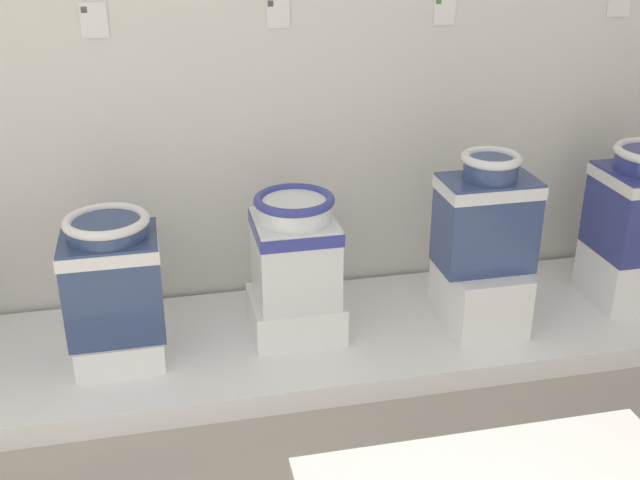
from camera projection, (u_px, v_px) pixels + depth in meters
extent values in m
cube|color=white|center=(300.00, 341.00, 3.26)|extent=(3.72, 0.84, 0.09)
cube|color=white|center=(121.00, 342.00, 3.05)|extent=(0.33, 0.34, 0.12)
cube|color=navy|center=(114.00, 284.00, 2.95)|extent=(0.36, 0.31, 0.40)
cube|color=white|center=(109.00, 245.00, 2.88)|extent=(0.36, 0.32, 0.05)
cylinder|color=navy|center=(107.00, 229.00, 2.85)|extent=(0.30, 0.30, 0.06)
torus|color=white|center=(106.00, 221.00, 2.84)|extent=(0.32, 0.32, 0.04)
cube|color=white|center=(296.00, 314.00, 3.21)|extent=(0.37, 0.34, 0.16)
cube|color=white|center=(295.00, 259.00, 3.11)|extent=(0.32, 0.34, 0.35)
cube|color=#363C98|center=(295.00, 227.00, 3.05)|extent=(0.33, 0.35, 0.05)
cylinder|color=white|center=(294.00, 210.00, 3.02)|extent=(0.30, 0.30, 0.08)
torus|color=#363C98|center=(294.00, 200.00, 3.00)|extent=(0.32, 0.32, 0.04)
cube|color=white|center=(479.00, 293.00, 3.27)|extent=(0.30, 0.40, 0.26)
cube|color=#344775|center=(486.00, 223.00, 3.14)|extent=(0.38, 0.24, 0.38)
cube|color=white|center=(489.00, 187.00, 3.07)|extent=(0.38, 0.25, 0.05)
cylinder|color=#344775|center=(491.00, 168.00, 3.04)|extent=(0.21, 0.21, 0.09)
torus|color=white|center=(492.00, 158.00, 3.02)|extent=(0.24, 0.24, 0.04)
cube|color=white|center=(633.00, 274.00, 3.46)|extent=(0.39, 0.34, 0.24)
cube|color=white|center=(94.00, 20.00, 2.98)|extent=(0.10, 0.01, 0.13)
cube|color=slate|center=(84.00, 10.00, 2.96)|extent=(0.02, 0.01, 0.02)
cube|color=white|center=(278.00, 13.00, 3.12)|extent=(0.10, 0.01, 0.12)
cube|color=slate|center=(270.00, 3.00, 3.10)|extent=(0.02, 0.01, 0.02)
cube|color=white|center=(445.00, 10.00, 3.27)|extent=(0.09, 0.01, 0.12)
cube|color=#5B9E4C|center=(438.00, 1.00, 3.24)|extent=(0.02, 0.01, 0.02)
cube|color=white|center=(619.00, 4.00, 3.42)|extent=(0.11, 0.01, 0.11)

